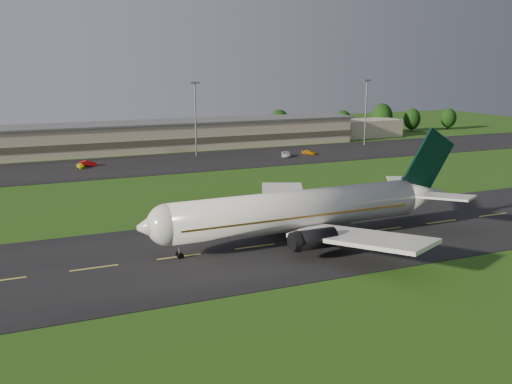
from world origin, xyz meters
name	(u,v)px	position (x,y,z in m)	size (l,w,h in m)	color
ground	(323,238)	(0.00, 0.00, 0.00)	(360.00, 360.00, 0.00)	#204511
taxiway	(323,238)	(0.00, 0.00, 0.05)	(220.00, 30.00, 0.10)	black
apron	(187,162)	(0.00, 72.00, 0.05)	(260.00, 30.00, 0.10)	black
airliner	(302,210)	(-3.63, 0.02, 4.66)	(51.26, 42.18, 15.57)	silver
terminal	(185,135)	(6.40, 96.18, 3.99)	(145.00, 16.00, 8.40)	#BBA68E
light_mast_centre	(195,110)	(5.00, 80.00, 12.74)	(2.40, 1.20, 20.35)	gray
light_mast_east	(366,104)	(60.00, 80.00, 12.74)	(2.40, 1.20, 20.35)	gray
tree_line	(253,125)	(32.50, 105.26, 5.06)	(199.04, 8.39, 10.87)	black
service_vehicle_a	(81,166)	(-26.71, 73.06, 0.68)	(1.38, 3.42, 1.16)	yellow
service_vehicle_b	(88,163)	(-24.82, 75.12, 0.81)	(1.51, 4.33, 1.43)	#990A0B
service_vehicle_c	(286,154)	(27.33, 69.06, 0.80)	(2.32, 5.02, 1.40)	silver
service_vehicle_d	(309,152)	(34.96, 69.92, 0.70)	(1.69, 4.15, 1.20)	orange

